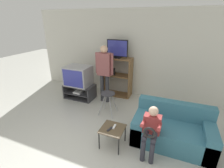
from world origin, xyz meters
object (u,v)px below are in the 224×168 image
object	(u,v)px
remote_control_black	(110,129)
remote_control_white	(114,127)
television_main	(78,76)
media_shelf	(118,77)
person_seated_child	(151,128)
snack_table	(113,130)
tv_stand	(80,91)
couch	(172,130)
person_standing_adult	(104,69)
folding_stool	(108,97)
television_flat	(117,49)

from	to	relation	value
remote_control_black	remote_control_white	world-z (taller)	same
television_main	media_shelf	distance (m)	1.22
person_seated_child	snack_table	bearing A→B (deg)	-174.74
remote_control_white	tv_stand	bearing A→B (deg)	135.42
media_shelf	television_main	bearing A→B (deg)	-148.20
couch	media_shelf	bearing A→B (deg)	136.95
media_shelf	person_standing_adult	bearing A→B (deg)	-108.57
folding_stool	snack_table	xyz separation A→B (m)	(0.54, -1.02, -0.14)
remote_control_black	couch	bearing A→B (deg)	45.07
folding_stool	person_seated_child	world-z (taller)	person_seated_child
tv_stand	television_flat	world-z (taller)	television_flat
folding_stool	tv_stand	bearing A→B (deg)	156.59
snack_table	person_standing_adult	bearing A→B (deg)	119.07
media_shelf	snack_table	xyz separation A→B (m)	(0.71, -2.18, -0.28)
folding_stool	television_flat	bearing A→B (deg)	99.17
couch	television_flat	bearing A→B (deg)	137.54
folding_stool	remote_control_white	world-z (taller)	folding_stool
television_flat	remote_control_white	size ratio (longest dim) A/B	4.47
television_flat	snack_table	distance (m)	2.54
folding_stool	remote_control_black	distance (m)	1.19
television_main	remote_control_black	bearing A→B (deg)	-43.14
folding_stool	media_shelf	bearing A→B (deg)	98.31
television_main	television_flat	xyz separation A→B (m)	(1.01, 0.62, 0.75)
television_main	media_shelf	xyz separation A→B (m)	(1.03, 0.64, -0.10)
tv_stand	snack_table	world-z (taller)	tv_stand
media_shelf	person_seated_child	xyz separation A→B (m)	(1.40, -2.12, -0.07)
television_main	snack_table	world-z (taller)	television_main
television_flat	remote_control_black	bearing A→B (deg)	-72.78
tv_stand	media_shelf	xyz separation A→B (m)	(1.01, 0.65, 0.41)
snack_table	couch	bearing A→B (deg)	27.28
media_shelf	television_flat	size ratio (longest dim) A/B	1.90
television_main	person_standing_adult	xyz separation A→B (m)	(0.84, 0.07, 0.29)
folding_stool	remote_control_black	bearing A→B (deg)	-64.96
media_shelf	remote_control_black	world-z (taller)	media_shelf
television_main	snack_table	bearing A→B (deg)	-41.61
snack_table	remote_control_white	world-z (taller)	remote_control_white
television_flat	television_main	bearing A→B (deg)	-148.65
couch	remote_control_white	bearing A→B (deg)	-154.33
remote_control_black	couch	size ratio (longest dim) A/B	0.10
television_main	remote_control_black	xyz separation A→B (m)	(1.70, -1.59, -0.32)
television_flat	person_seated_child	world-z (taller)	television_flat
media_shelf	person_standing_adult	world-z (taller)	person_standing_adult
media_shelf	remote_control_white	distance (m)	2.26
person_standing_adult	folding_stool	bearing A→B (deg)	-58.66
tv_stand	person_seated_child	size ratio (longest dim) A/B	0.97
remote_control_white	folding_stool	bearing A→B (deg)	115.63
media_shelf	tv_stand	bearing A→B (deg)	-147.19
television_main	remote_control_white	xyz separation A→B (m)	(1.75, -1.50, -0.32)
tv_stand	snack_table	bearing A→B (deg)	-41.80
folding_stool	couch	xyz separation A→B (m)	(1.59, -0.48, -0.22)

